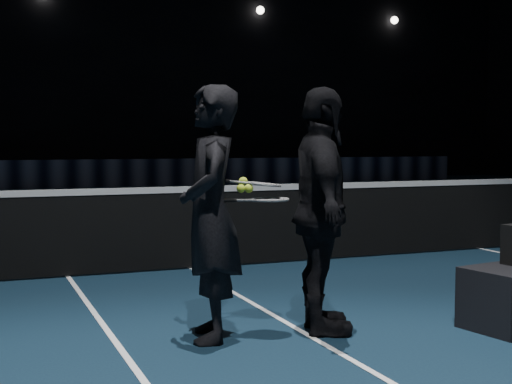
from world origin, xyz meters
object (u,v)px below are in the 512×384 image
at_px(racket_lower, 270,200).
at_px(tennis_balls, 244,186).
at_px(player_b, 321,211).
at_px(racket_upper, 262,184).
at_px(player_a, 210,213).

xyz_separation_m(racket_lower, tennis_balls, (-0.19, 0.04, 0.10)).
xyz_separation_m(player_b, tennis_balls, (-0.59, 0.10, 0.19)).
bearing_deg(racket_upper, tennis_balls, -170.43).
xyz_separation_m(racket_lower, racket_upper, (-0.04, 0.05, 0.11)).
relative_size(racket_upper, tennis_balls, 5.67).
bearing_deg(tennis_balls, racket_upper, 4.40).
relative_size(player_a, tennis_balls, 15.59).
height_order(racket_upper, tennis_balls, racket_upper).
distance_m(racket_lower, racket_upper, 0.13).
bearing_deg(player_b, racket_lower, 98.95).
bearing_deg(racket_upper, racket_lower, -42.66).
xyz_separation_m(player_b, racket_lower, (-0.39, 0.06, 0.09)).
height_order(player_b, racket_upper, player_b).
bearing_deg(racket_upper, player_b, -9.08).
height_order(player_a, tennis_balls, player_a).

